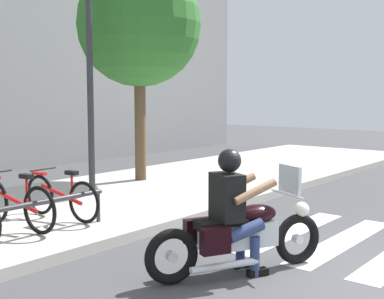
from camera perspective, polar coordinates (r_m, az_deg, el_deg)
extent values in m
plane|color=#424244|center=(5.96, 18.66, -13.92)|extent=(48.00, 48.00, 0.00)
cube|color=#B7B2A8|center=(9.08, -14.06, -6.40)|extent=(24.00, 4.40, 0.15)
cube|color=white|center=(7.43, 16.51, -9.82)|extent=(2.80, 0.40, 0.01)
cube|color=white|center=(7.76, 10.99, -9.00)|extent=(2.80, 0.40, 0.01)
torus|color=black|center=(6.28, 11.74, -9.77)|extent=(0.59, 0.37, 0.61)
cylinder|color=silver|center=(6.28, 11.74, -9.77)|extent=(0.14, 0.14, 0.11)
torus|color=black|center=(5.52, -2.31, -11.89)|extent=(0.59, 0.37, 0.61)
cylinder|color=silver|center=(5.52, -2.31, -11.89)|extent=(0.14, 0.14, 0.11)
cube|color=silver|center=(5.82, 5.21, -9.52)|extent=(0.92, 0.65, 0.28)
ellipsoid|color=black|center=(5.87, 7.14, -7.18)|extent=(0.59, 0.48, 0.22)
cube|color=black|center=(5.68, 3.25, -8.34)|extent=(0.63, 0.50, 0.10)
cube|color=black|center=(5.82, 0.65, -9.09)|extent=(0.34, 0.25, 0.28)
cube|color=black|center=(5.44, 2.64, -10.18)|extent=(0.34, 0.25, 0.28)
cylinder|color=silver|center=(6.06, 10.61, -4.95)|extent=(0.30, 0.57, 0.03)
sphere|color=white|center=(6.23, 12.19, -6.57)|extent=(0.18, 0.18, 0.18)
cube|color=silver|center=(6.05, 10.90, -3.25)|extent=(0.21, 0.38, 0.32)
cylinder|color=silver|center=(5.62, 3.68, -12.86)|extent=(0.75, 0.43, 0.08)
cube|color=black|center=(5.64, 3.93, -5.30)|extent=(0.41, 0.47, 0.52)
sphere|color=black|center=(5.59, 4.23, -1.26)|extent=(0.26, 0.26, 0.26)
cylinder|color=#9E7051|center=(5.93, 4.88, -4.00)|extent=(0.51, 0.31, 0.26)
cylinder|color=#9E7051|center=(5.55, 7.11, -4.70)|extent=(0.51, 0.31, 0.26)
cylinder|color=navy|center=(5.93, 4.45, -8.32)|extent=(0.46, 0.32, 0.24)
cylinder|color=navy|center=(6.07, 5.44, -11.00)|extent=(0.11, 0.11, 0.45)
cube|color=black|center=(6.15, 5.75, -12.61)|extent=(0.26, 0.20, 0.08)
cylinder|color=navy|center=(5.66, 6.03, -9.03)|extent=(0.46, 0.32, 0.24)
cylinder|color=navy|center=(5.81, 7.04, -11.81)|extent=(0.11, 0.11, 0.45)
cube|color=black|center=(5.89, 7.36, -13.48)|extent=(0.26, 0.20, 0.08)
torus|color=black|center=(7.11, -16.71, -6.54)|extent=(0.10, 0.66, 0.66)
cylinder|color=red|center=(7.50, -19.16, -5.46)|extent=(0.13, 0.91, 0.25)
cylinder|color=red|center=(7.26, -18.02, -4.43)|extent=(0.04, 0.04, 0.40)
cube|color=black|center=(7.23, -18.07, -2.87)|extent=(0.11, 0.21, 0.06)
torus|color=black|center=(8.30, -16.66, -4.88)|extent=(0.10, 0.62, 0.62)
torus|color=black|center=(7.57, -12.02, -5.81)|extent=(0.10, 0.62, 0.62)
cylinder|color=red|center=(7.91, -14.46, -4.88)|extent=(0.12, 0.88, 0.24)
cylinder|color=red|center=(7.70, -13.30, -3.95)|extent=(0.04, 0.04, 0.38)
cube|color=black|center=(7.67, -13.34, -2.55)|extent=(0.11, 0.21, 0.06)
cylinder|color=black|center=(8.16, -16.32, -2.13)|extent=(0.48, 0.06, 0.03)
cube|color=red|center=(8.24, -16.74, -2.58)|extent=(0.10, 0.29, 0.04)
cylinder|color=#333338|center=(7.67, -10.47, -6.31)|extent=(0.06, 0.06, 0.45)
cylinder|color=#2D2D33|center=(9.77, -11.33, 6.28)|extent=(0.12, 0.12, 4.13)
cylinder|color=brown|center=(11.24, -5.82, 2.41)|extent=(0.25, 0.25, 2.59)
sphere|color=#2D6B28|center=(11.32, -5.94, 13.77)|extent=(2.68, 2.68, 2.68)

